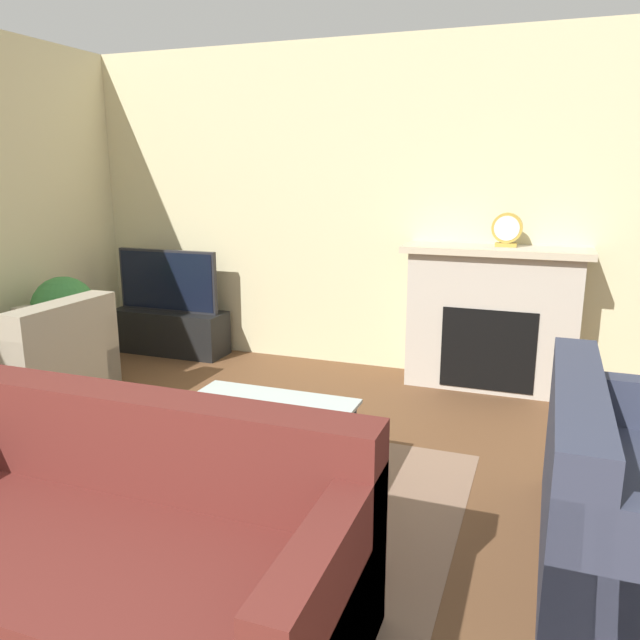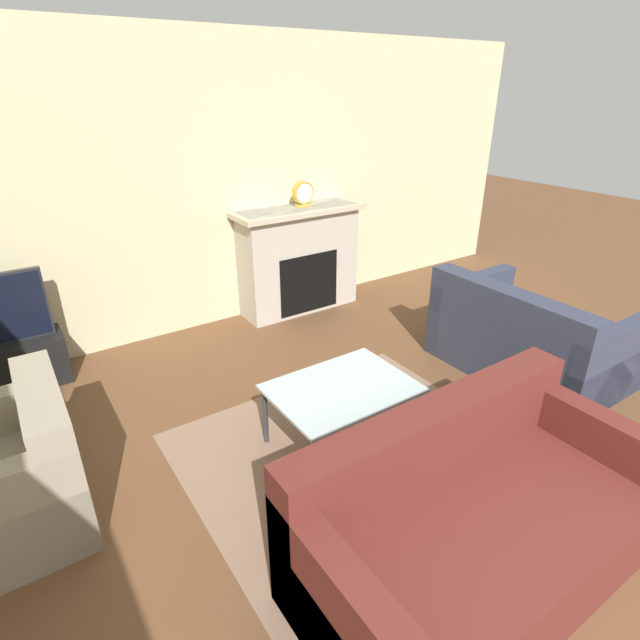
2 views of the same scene
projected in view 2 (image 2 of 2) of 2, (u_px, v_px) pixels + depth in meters
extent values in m
cube|color=beige|center=(192.00, 190.00, 4.60)|extent=(8.28, 0.06, 2.70)
cube|color=#896B56|center=(354.00, 454.00, 3.33)|extent=(2.12, 1.88, 0.00)
cube|color=#BCB2A3|center=(299.00, 260.00, 5.27)|extent=(1.26, 0.40, 1.11)
cube|color=black|center=(309.00, 284.00, 5.21)|extent=(0.69, 0.01, 0.62)
cube|color=beige|center=(299.00, 210.00, 5.02)|extent=(1.38, 0.46, 0.05)
cube|color=#5B231E|center=(480.00, 543.00, 2.43)|extent=(1.83, 0.92, 0.42)
cube|color=#5B231E|center=(434.00, 437.00, 2.52)|extent=(1.83, 0.20, 0.40)
cube|color=#5B231E|center=(341.00, 622.00, 1.95)|extent=(0.14, 0.92, 0.66)
cube|color=#5B231E|center=(582.00, 458.00, 2.81)|extent=(0.14, 0.92, 0.66)
cube|color=#33384C|center=(530.00, 347.00, 4.25)|extent=(1.00, 1.45, 0.42)
cube|color=#33384C|center=(507.00, 314.00, 3.87)|extent=(0.20, 1.45, 0.40)
cube|color=#33384C|center=(610.00, 368.00, 3.70)|extent=(1.00, 0.14, 0.66)
cube|color=#33384C|center=(471.00, 308.00, 4.69)|extent=(1.00, 0.14, 0.66)
cube|color=#9E937F|center=(46.00, 420.00, 2.66)|extent=(0.21, 0.86, 0.40)
cylinder|color=#333338|center=(314.00, 467.00, 2.91)|extent=(0.04, 0.04, 0.43)
cylinder|color=#333338|center=(418.00, 418.00, 3.34)|extent=(0.04, 0.04, 0.43)
cylinder|color=#333338|center=(265.00, 415.00, 3.36)|extent=(0.04, 0.04, 0.43)
cylinder|color=#333338|center=(362.00, 378.00, 3.79)|extent=(0.04, 0.04, 0.43)
cube|color=silver|center=(342.00, 389.00, 3.25)|extent=(0.92, 0.68, 0.02)
cube|color=#B79338|center=(303.00, 205.00, 5.06)|extent=(0.16, 0.07, 0.03)
cylinder|color=#B79338|center=(303.00, 192.00, 5.01)|extent=(0.22, 0.07, 0.22)
cylinder|color=white|center=(305.00, 193.00, 4.98)|extent=(0.18, 0.00, 0.18)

